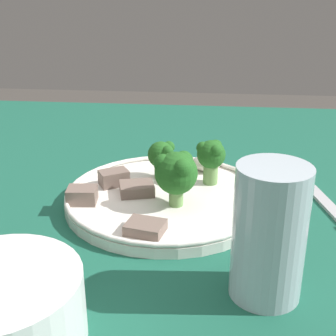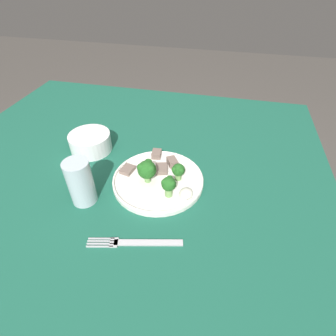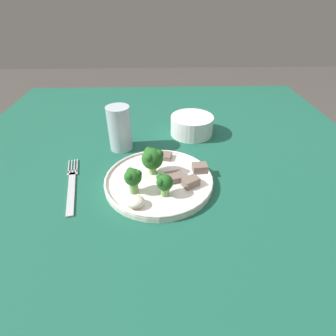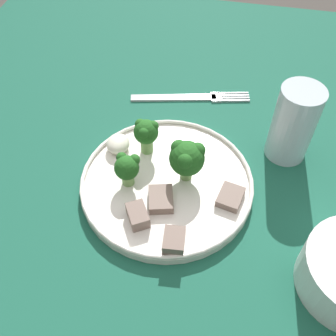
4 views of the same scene
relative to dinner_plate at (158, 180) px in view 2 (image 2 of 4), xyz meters
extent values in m
plane|color=#4C4742|center=(0.01, 0.11, -0.78)|extent=(8.00, 8.00, 0.00)
cube|color=#195642|center=(0.01, 0.11, -0.02)|extent=(1.15, 1.18, 0.03)
cylinder|color=brown|center=(0.53, -0.42, -0.41)|extent=(0.06, 0.06, 0.74)
cylinder|color=brown|center=(0.53, 0.64, -0.41)|extent=(0.06, 0.06, 0.74)
cylinder|color=white|center=(0.00, 0.00, 0.00)|extent=(0.25, 0.25, 0.01)
torus|color=white|center=(0.00, 0.00, 0.01)|extent=(0.25, 0.25, 0.01)
cube|color=#B2B2B7|center=(-0.19, -0.03, -0.01)|extent=(0.05, 0.15, 0.00)
cube|color=#B2B2B7|center=(-0.21, 0.05, -0.01)|extent=(0.03, 0.02, 0.00)
cube|color=#B2B2B7|center=(-0.21, 0.08, -0.01)|extent=(0.02, 0.06, 0.00)
cube|color=#B2B2B7|center=(-0.21, 0.07, -0.01)|extent=(0.02, 0.06, 0.00)
cube|color=#B2B2B7|center=(-0.22, 0.07, -0.01)|extent=(0.02, 0.06, 0.00)
cube|color=#B2B2B7|center=(-0.23, 0.07, -0.01)|extent=(0.02, 0.06, 0.00)
cylinder|color=white|center=(0.10, 0.24, 0.02)|extent=(0.13, 0.13, 0.06)
cylinder|color=silver|center=(0.10, 0.24, 0.02)|extent=(0.10, 0.10, 0.04)
cylinder|color=#B2C1CC|center=(-0.10, 0.17, 0.05)|extent=(0.06, 0.06, 0.12)
cylinder|color=silver|center=(-0.10, 0.17, 0.03)|extent=(0.05, 0.05, 0.07)
cylinder|color=#709E56|center=(-0.01, 0.03, 0.01)|extent=(0.02, 0.02, 0.02)
sphere|color=#215B1E|center=(-0.01, 0.03, 0.04)|extent=(0.05, 0.05, 0.05)
sphere|color=#215B1E|center=(0.00, 0.03, 0.05)|extent=(0.02, 0.02, 0.02)
sphere|color=#215B1E|center=(-0.02, 0.04, 0.05)|extent=(0.02, 0.02, 0.02)
sphere|color=#215B1E|center=(-0.02, 0.01, 0.05)|extent=(0.02, 0.02, 0.02)
cylinder|color=#709E56|center=(0.01, -0.05, 0.01)|extent=(0.02, 0.02, 0.02)
sphere|color=#215B1E|center=(0.01, -0.05, 0.04)|extent=(0.03, 0.03, 0.03)
sphere|color=#215B1E|center=(0.02, -0.05, 0.04)|extent=(0.02, 0.02, 0.02)
sphere|color=#215B1E|center=(0.00, -0.04, 0.04)|extent=(0.02, 0.02, 0.02)
sphere|color=#215B1E|center=(0.00, -0.06, 0.04)|extent=(0.02, 0.02, 0.02)
cylinder|color=#709E56|center=(-0.05, -0.04, 0.02)|extent=(0.02, 0.02, 0.03)
sphere|color=#215B1E|center=(-0.05, -0.04, 0.04)|extent=(0.04, 0.04, 0.04)
sphere|color=#215B1E|center=(-0.04, -0.04, 0.05)|extent=(0.02, 0.02, 0.02)
sphere|color=#215B1E|center=(-0.06, -0.03, 0.05)|extent=(0.02, 0.02, 0.02)
sphere|color=#215B1E|center=(-0.06, -0.05, 0.05)|extent=(0.02, 0.02, 0.02)
cube|color=#756056|center=(0.04, 0.00, 0.01)|extent=(0.05, 0.04, 0.01)
cube|color=#756056|center=(0.07, -0.02, 0.01)|extent=(0.04, 0.04, 0.02)
cube|color=#756056|center=(0.10, 0.03, 0.01)|extent=(0.04, 0.03, 0.02)
cube|color=#756056|center=(0.01, 0.09, 0.01)|extent=(0.05, 0.04, 0.01)
ellipsoid|color=silver|center=(-0.05, -0.09, 0.01)|extent=(0.04, 0.03, 0.02)
camera|label=1|loc=(-0.05, 0.51, 0.25)|focal=50.00mm
camera|label=2|loc=(-0.51, -0.14, 0.49)|focal=28.00mm
camera|label=3|loc=(0.01, -0.48, 0.37)|focal=28.00mm
camera|label=4|loc=(0.34, 0.07, 0.45)|focal=42.00mm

